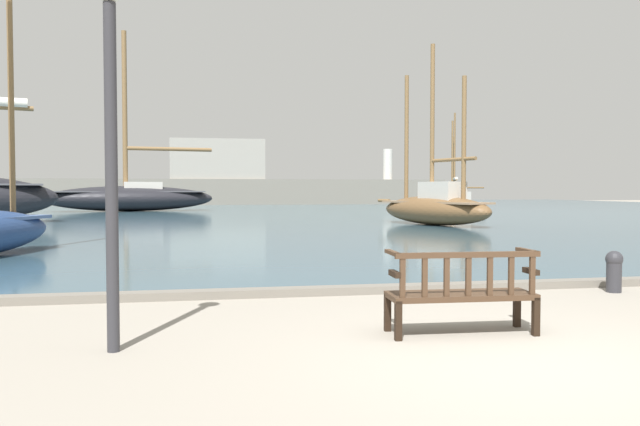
% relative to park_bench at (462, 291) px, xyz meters
% --- Properties ---
extents(ground_plane, '(160.00, 160.00, 0.00)m').
position_rel_park_bench_xyz_m(ground_plane, '(0.15, -1.06, -0.47)').
color(ground_plane, gray).
extents(harbor_water, '(100.00, 80.00, 0.08)m').
position_rel_park_bench_xyz_m(harbor_water, '(0.15, 42.94, -0.43)').
color(harbor_water, '#385666').
rests_on(harbor_water, ground).
extents(quay_edge_kerb, '(40.00, 0.30, 0.12)m').
position_rel_park_bench_xyz_m(quay_edge_kerb, '(0.15, 2.79, -0.41)').
color(quay_edge_kerb, slate).
rests_on(quay_edge_kerb, ground).
extents(park_bench, '(1.62, 0.58, 0.92)m').
position_rel_park_bench_xyz_m(park_bench, '(0.00, 0.00, 0.00)').
color(park_bench, black).
rests_on(park_bench, ground).
extents(sailboat_outer_starboard, '(5.76, 2.87, 6.05)m').
position_rel_park_bench_xyz_m(sailboat_outer_starboard, '(13.48, 32.56, 0.13)').
color(sailboat_outer_starboard, brown).
rests_on(sailboat_outer_starboard, harbor_water).
extents(sailboat_far_port, '(3.89, 7.32, 7.71)m').
position_rel_park_bench_xyz_m(sailboat_far_port, '(6.90, 18.88, 0.44)').
color(sailboat_far_port, brown).
rests_on(sailboat_far_port, harbor_water).
extents(sailboat_distant_harbor, '(11.95, 5.16, 12.55)m').
position_rel_park_bench_xyz_m(sailboat_distant_harbor, '(-7.89, 39.12, 0.67)').
color(sailboat_distant_harbor, black).
rests_on(sailboat_distant_harbor, harbor_water).
extents(sailboat_far_starboard, '(3.45, 6.39, 7.52)m').
position_rel_park_bench_xyz_m(sailboat_far_starboard, '(16.46, 39.68, 0.31)').
color(sailboat_far_starboard, black).
rests_on(sailboat_far_starboard, harbor_water).
extents(mooring_bollard, '(0.26, 0.26, 0.64)m').
position_rel_park_bench_xyz_m(mooring_bollard, '(3.44, 2.21, -0.11)').
color(mooring_bollard, '#2D2D33').
rests_on(mooring_bollard, ground).
extents(lamp_post, '(0.28, 0.28, 3.65)m').
position_rel_park_bench_xyz_m(lamp_post, '(-3.64, -0.07, 1.78)').
color(lamp_post, '#2D2D33').
rests_on(lamp_post, ground).
extents(far_breakwater, '(44.16, 2.40, 6.68)m').
position_rel_park_bench_xyz_m(far_breakwater, '(-0.04, 57.18, 1.58)').
color(far_breakwater, slate).
rests_on(far_breakwater, ground).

